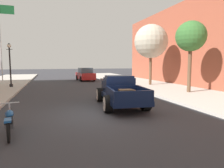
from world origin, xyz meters
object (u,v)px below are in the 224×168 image
at_px(motorcycle_parked, 9,121).
at_px(flagpole, 2,33).
at_px(street_tree_second, 151,41).
at_px(street_lamp_far, 10,62).
at_px(hotrod_truck_navy, 119,91).
at_px(car_background_red, 85,75).
at_px(street_tree_nearest, 191,37).

xyz_separation_m(motorcycle_parked, flagpole, (-4.04, 19.86, 5.33)).
bearing_deg(street_tree_second, motorcycle_parked, -135.03).
xyz_separation_m(street_lamp_far, flagpole, (-1.95, 7.27, 3.39)).
xyz_separation_m(motorcycle_parked, street_lamp_far, (-2.09, 12.59, 1.94)).
bearing_deg(hotrod_truck_navy, street_lamp_far, 126.49).
xyz_separation_m(motorcycle_parked, car_background_red, (5.57, 18.68, 0.33)).
relative_size(motorcycle_parked, flagpole, 0.23).
xyz_separation_m(hotrod_truck_navy, street_tree_second, (5.79, 7.33, 3.56)).
height_order(hotrod_truck_navy, street_tree_second, street_tree_second).
relative_size(flagpole, street_tree_nearest, 1.81).
height_order(flagpole, street_tree_second, flagpole).
bearing_deg(street_tree_second, car_background_red, 121.88).
bearing_deg(flagpole, street_tree_nearest, -44.47).
bearing_deg(street_lamp_far, street_tree_second, -8.94).
distance_m(flagpole, street_tree_second, 17.39).
distance_m(flagpole, street_tree_nearest, 20.94).
xyz_separation_m(street_tree_nearest, street_tree_second, (-0.26, 5.36, 0.22)).
relative_size(car_background_red, street_tree_nearest, 0.87).
bearing_deg(car_background_red, street_lamp_far, -141.52).
xyz_separation_m(flagpole, street_tree_second, (14.64, -9.27, -1.46)).
relative_size(street_lamp_far, street_tree_second, 0.67).
height_order(hotrod_truck_navy, motorcycle_parked, hotrod_truck_navy).
bearing_deg(flagpole, motorcycle_parked, -78.50).
bearing_deg(street_tree_nearest, street_tree_second, 92.78).
height_order(car_background_red, street_tree_nearest, street_tree_nearest).
bearing_deg(hotrod_truck_navy, car_background_red, 87.17).
bearing_deg(street_lamp_far, street_tree_nearest, -29.59).
relative_size(motorcycle_parked, street_tree_nearest, 0.42).
xyz_separation_m(hotrod_truck_navy, car_background_red, (0.76, 15.42, 0.01)).
height_order(hotrod_truck_navy, flagpole, flagpole).
distance_m(hotrod_truck_navy, street_tree_nearest, 7.19).
height_order(motorcycle_parked, street_tree_second, street_tree_second).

